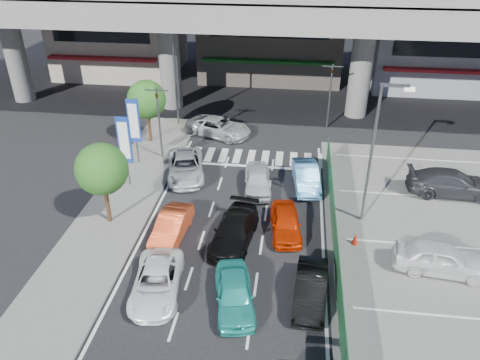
# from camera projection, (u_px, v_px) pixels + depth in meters

# --- Properties ---
(ground) EXTENTS (120.00, 120.00, 0.00)m
(ground) POSITION_uv_depth(u_px,v_px,m) (222.00, 281.00, 22.06)
(ground) COLOR black
(ground) RESTS_ON ground
(parking_lot) EXTENTS (12.00, 28.00, 0.06)m
(parking_lot) POSITION_uv_depth(u_px,v_px,m) (453.00, 272.00, 22.56)
(parking_lot) COLOR #585856
(parking_lot) RESTS_ON ground
(sidewalk_left) EXTENTS (4.00, 30.00, 0.12)m
(sidewalk_left) POSITION_uv_depth(u_px,v_px,m) (110.00, 221.00, 26.24)
(sidewalk_left) COLOR #585856
(sidewalk_left) RESTS_ON ground
(fence_run) EXTENTS (0.16, 22.00, 1.80)m
(fence_run) POSITION_uv_depth(u_px,v_px,m) (337.00, 262.00, 21.89)
(fence_run) COLOR #1D552C
(fence_run) RESTS_ON ground
(expressway) EXTENTS (64.00, 14.00, 10.75)m
(expressway) POSITION_uv_depth(u_px,v_px,m) (265.00, 5.00, 36.60)
(expressway) COLOR #61615C
(expressway) RESTS_ON ground
(building_west) EXTENTS (12.00, 10.90, 13.00)m
(building_west) POSITION_uv_depth(u_px,v_px,m) (117.00, 8.00, 48.06)
(building_west) COLOR #A99D88
(building_west) RESTS_ON ground
(building_center) EXTENTS (14.00, 10.90, 15.00)m
(building_center) POSITION_uv_depth(u_px,v_px,m) (273.00, 0.00, 46.67)
(building_center) COLOR gray
(building_center) RESTS_ON ground
(building_east) EXTENTS (12.00, 10.90, 12.00)m
(building_east) POSITION_uv_depth(u_px,v_px,m) (439.00, 21.00, 44.80)
(building_east) COLOR gray
(building_east) RESTS_ON ground
(traffic_light_left) EXTENTS (1.60, 1.24, 5.20)m
(traffic_light_left) POSITION_uv_depth(u_px,v_px,m) (158.00, 106.00, 31.09)
(traffic_light_left) COLOR #595B60
(traffic_light_left) RESTS_ON ground
(traffic_light_right) EXTENTS (1.60, 1.24, 5.20)m
(traffic_light_right) POSITION_uv_depth(u_px,v_px,m) (331.00, 80.00, 35.83)
(traffic_light_right) COLOR #595B60
(traffic_light_right) RESTS_ON ground
(street_lamp_right) EXTENTS (1.65, 0.22, 8.00)m
(street_lamp_right) POSITION_uv_depth(u_px,v_px,m) (376.00, 144.00, 24.05)
(street_lamp_right) COLOR #595B60
(street_lamp_right) RESTS_ON ground
(street_lamp_left) EXTENTS (1.65, 0.22, 8.00)m
(street_lamp_left) POSITION_uv_depth(u_px,v_px,m) (177.00, 67.00, 35.85)
(street_lamp_left) COLOR #595B60
(street_lamp_left) RESTS_ON ground
(signboard_near) EXTENTS (0.80, 0.14, 4.70)m
(signboard_near) POSITION_uv_depth(u_px,v_px,m) (125.00, 142.00, 28.19)
(signboard_near) COLOR #595B60
(signboard_near) RESTS_ON ground
(signboard_far) EXTENTS (0.80, 0.14, 4.70)m
(signboard_far) POSITION_uv_depth(u_px,v_px,m) (134.00, 123.00, 30.82)
(signboard_far) COLOR #595B60
(signboard_far) RESTS_ON ground
(tree_near) EXTENTS (2.80, 2.80, 4.80)m
(tree_near) POSITION_uv_depth(u_px,v_px,m) (102.00, 169.00, 24.58)
(tree_near) COLOR #382314
(tree_near) RESTS_ON ground
(tree_far) EXTENTS (2.80, 2.80, 4.80)m
(tree_far) POSITION_uv_depth(u_px,v_px,m) (147.00, 100.00, 33.69)
(tree_far) COLOR #382314
(tree_far) RESTS_ON ground
(sedan_white_mid_left) EXTENTS (2.62, 4.73, 1.25)m
(sedan_white_mid_left) POSITION_uv_depth(u_px,v_px,m) (157.00, 282.00, 21.12)
(sedan_white_mid_left) COLOR white
(sedan_white_mid_left) RESTS_ON ground
(taxi_teal_mid) EXTENTS (2.45, 4.30, 1.38)m
(taxi_teal_mid) POSITION_uv_depth(u_px,v_px,m) (234.00, 293.00, 20.40)
(taxi_teal_mid) COLOR teal
(taxi_teal_mid) RESTS_ON ground
(hatch_black_mid_right) EXTENTS (1.62, 4.02, 1.30)m
(hatch_black_mid_right) POSITION_uv_depth(u_px,v_px,m) (311.00, 289.00, 20.71)
(hatch_black_mid_right) COLOR black
(hatch_black_mid_right) RESTS_ON ground
(taxi_orange_left) EXTENTS (1.66, 4.09, 1.32)m
(taxi_orange_left) POSITION_uv_depth(u_px,v_px,m) (172.00, 226.00, 24.78)
(taxi_orange_left) COLOR #F75125
(taxi_orange_left) RESTS_ON ground
(sedan_black_mid) EXTENTS (2.50, 4.95, 1.38)m
(sedan_black_mid) POSITION_uv_depth(u_px,v_px,m) (234.00, 231.00, 24.40)
(sedan_black_mid) COLOR black
(sedan_black_mid) RESTS_ON ground
(taxi_orange_right) EXTENTS (2.02, 4.02, 1.31)m
(taxi_orange_right) POSITION_uv_depth(u_px,v_px,m) (286.00, 223.00, 25.10)
(taxi_orange_right) COLOR #C12603
(taxi_orange_right) RESTS_ON ground
(wagon_silver_front_left) EXTENTS (3.41, 5.37, 1.38)m
(wagon_silver_front_left) POSITION_uv_depth(u_px,v_px,m) (186.00, 167.00, 30.50)
(wagon_silver_front_left) COLOR silver
(wagon_silver_front_left) RESTS_ON ground
(sedan_white_front_mid) EXTENTS (2.06, 4.17, 1.37)m
(sedan_white_front_mid) POSITION_uv_depth(u_px,v_px,m) (258.00, 180.00, 29.04)
(sedan_white_front_mid) COLOR silver
(sedan_white_front_mid) RESTS_ON ground
(kei_truck_front_right) EXTENTS (1.95, 4.33, 1.38)m
(kei_truck_front_right) POSITION_uv_depth(u_px,v_px,m) (306.00, 176.00, 29.39)
(kei_truck_front_right) COLOR #5AA5E5
(kei_truck_front_right) RESTS_ON ground
(crossing_wagon_silver) EXTENTS (5.57, 3.93, 1.41)m
(crossing_wagon_silver) POSITION_uv_depth(u_px,v_px,m) (219.00, 127.00, 36.06)
(crossing_wagon_silver) COLOR #ACAFB4
(crossing_wagon_silver) RESTS_ON ground
(parked_sedan_white) EXTENTS (4.60, 2.25, 1.51)m
(parked_sedan_white) POSITION_uv_depth(u_px,v_px,m) (441.00, 258.00, 22.27)
(parked_sedan_white) COLOR silver
(parked_sedan_white) RESTS_ON parking_lot
(parked_sedan_dgrey) EXTENTS (5.33, 2.28, 1.53)m
(parked_sedan_dgrey) POSITION_uv_depth(u_px,v_px,m) (452.00, 183.00, 28.40)
(parked_sedan_dgrey) COLOR #2E2F33
(parked_sedan_dgrey) RESTS_ON parking_lot
(traffic_cone) EXTENTS (0.42, 0.42, 0.65)m
(traffic_cone) POSITION_uv_depth(u_px,v_px,m) (355.00, 239.00, 24.31)
(traffic_cone) COLOR red
(traffic_cone) RESTS_ON parking_lot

